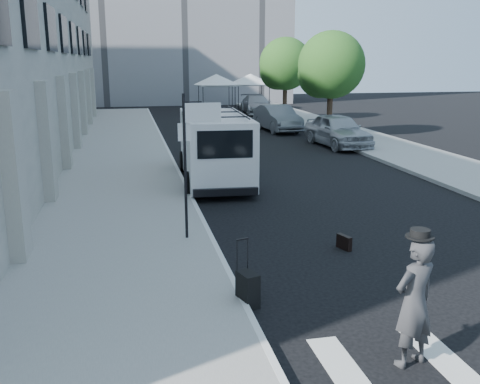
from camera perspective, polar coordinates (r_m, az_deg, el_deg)
name	(u,v)px	position (r m, az deg, el deg)	size (l,w,h in m)	color
ground	(335,286)	(11.01, 10.08, -9.86)	(120.00, 120.00, 0.00)	black
sidewalk_left	(121,155)	(25.68, -12.59, 3.88)	(4.50, 48.00, 0.15)	gray
sidewalk_right	(351,135)	(32.32, 11.75, 5.93)	(4.00, 56.00, 0.15)	gray
sign_pole	(194,136)	(12.73, -4.89, 5.97)	(1.03, 0.07, 3.50)	black
tree_near	(329,68)	(31.60, 9.43, 12.96)	(3.80, 3.83, 6.03)	black
tree_far	(284,66)	(40.12, 4.67, 13.26)	(3.80, 3.83, 6.03)	black
tent_left	(216,80)	(47.99, -2.54, 11.88)	(4.00, 4.00, 3.20)	black
tent_right	(250,79)	(49.11, 1.13, 11.94)	(4.00, 4.00, 3.20)	black
businessman	(414,302)	(8.28, 18.09, -11.14)	(0.72, 0.47, 1.98)	#343437
briefcase	(344,242)	(13.05, 11.05, -5.28)	(0.12, 0.44, 0.34)	black
suitcase	(248,289)	(9.92, 0.83, -10.32)	(0.40, 0.51, 1.25)	black
cargo_van	(214,147)	(19.83, -2.78, 4.85)	(2.62, 6.75, 2.49)	silver
parked_car_a	(338,130)	(28.37, 10.38, 6.50)	(2.01, 5.00, 1.70)	#9FA2A7
parked_car_b	(278,118)	(34.21, 4.03, 7.85)	(1.72, 4.93, 1.62)	slate
parked_car_c	(257,105)	(45.21, 1.79, 9.29)	(2.15, 5.29, 1.53)	#9A9EA2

